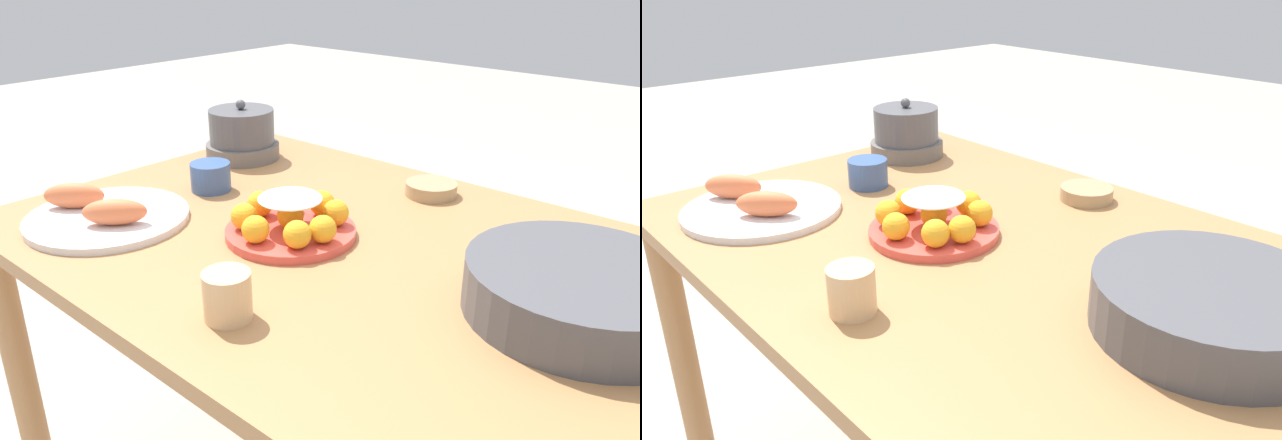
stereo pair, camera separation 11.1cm
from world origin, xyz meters
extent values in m
cylinder|color=#A87547|center=(-0.61, -0.38, 0.36)|extent=(0.06, 0.06, 0.73)
cylinder|color=#A87547|center=(-0.61, 0.38, 0.36)|extent=(0.06, 0.06, 0.73)
cube|color=#A87547|center=(0.00, 0.00, 0.74)|extent=(1.31, 0.86, 0.03)
cylinder|color=#E04C42|center=(-0.11, -0.04, 0.77)|extent=(0.24, 0.24, 0.02)
sphere|color=#F4A823|center=(-0.02, -0.05, 0.80)|extent=(0.05, 0.05, 0.05)
sphere|color=#F4A823|center=(-0.05, 0.02, 0.80)|extent=(0.05, 0.05, 0.05)
sphere|color=#F4A823|center=(-0.10, 0.04, 0.80)|extent=(0.05, 0.05, 0.05)
sphere|color=#F4A823|center=(-0.17, 0.01, 0.80)|extent=(0.05, 0.05, 0.05)
sphere|color=#F4A823|center=(-0.19, -0.04, 0.80)|extent=(0.05, 0.05, 0.05)
sphere|color=#F4A823|center=(-0.17, -0.10, 0.80)|extent=(0.05, 0.05, 0.05)
sphere|color=#F4A823|center=(-0.11, -0.13, 0.80)|extent=(0.05, 0.05, 0.05)
sphere|color=#F4A823|center=(-0.04, -0.09, 0.80)|extent=(0.05, 0.05, 0.05)
ellipsoid|color=white|center=(-0.11, -0.04, 0.83)|extent=(0.12, 0.12, 0.02)
sphere|color=#F4A823|center=(-0.11, -0.04, 0.80)|extent=(0.05, 0.05, 0.05)
cylinder|color=#4C4C51|center=(0.39, 0.04, 0.80)|extent=(0.33, 0.33, 0.08)
cylinder|color=brown|center=(0.39, 0.04, 0.83)|extent=(0.27, 0.27, 0.01)
cylinder|color=tan|center=(-0.03, 0.31, 0.77)|extent=(0.11, 0.11, 0.03)
cylinder|color=#9E4C1E|center=(-0.03, 0.31, 0.78)|extent=(0.09, 0.09, 0.01)
cylinder|color=silver|center=(-0.42, -0.23, 0.76)|extent=(0.31, 0.31, 0.01)
ellipsoid|color=#E57042|center=(-0.36, -0.24, 0.80)|extent=(0.12, 0.12, 0.05)
ellipsoid|color=#E57042|center=(-0.50, -0.25, 0.80)|extent=(0.11, 0.11, 0.05)
cylinder|color=#DBB27F|center=(0.02, -0.30, 0.79)|extent=(0.07, 0.07, 0.07)
cylinder|color=#38568E|center=(-0.40, 0.02, 0.79)|extent=(0.09, 0.09, 0.06)
cylinder|color=#66605B|center=(-0.53, 0.22, 0.78)|extent=(0.18, 0.18, 0.04)
cylinder|color=#515156|center=(-0.53, 0.22, 0.84)|extent=(0.16, 0.16, 0.09)
sphere|color=#515156|center=(-0.53, 0.22, 0.89)|extent=(0.02, 0.02, 0.02)
camera|label=1|loc=(0.62, -0.78, 1.24)|focal=35.00mm
camera|label=2|loc=(0.70, -0.71, 1.24)|focal=35.00mm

